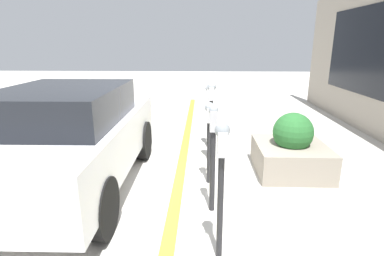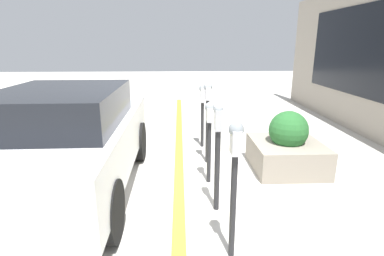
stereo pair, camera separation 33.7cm
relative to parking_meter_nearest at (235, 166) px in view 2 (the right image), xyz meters
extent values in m
plane|color=beige|center=(1.77, 0.48, -1.03)|extent=(40.00, 40.00, 0.00)
cube|color=gold|center=(1.77, 0.56, -1.01)|extent=(14.49, 0.16, 0.04)
cube|color=black|center=(5.03, -3.91, 0.98)|extent=(4.35, 0.02, 2.19)
cylinder|color=#232326|center=(0.00, 0.00, -0.45)|extent=(0.06, 0.06, 1.16)
cube|color=#B7B7BC|center=(0.00, 0.00, 0.25)|extent=(0.17, 0.09, 0.25)
sphere|color=gray|center=(0.00, 0.00, 0.37)|extent=(0.15, 0.15, 0.15)
cylinder|color=#232326|center=(0.93, 0.05, -0.47)|extent=(0.07, 0.07, 1.12)
cube|color=#B7B7BC|center=(0.93, 0.05, 0.22)|extent=(0.14, 0.09, 0.27)
sphere|color=gray|center=(0.93, 0.05, 0.36)|extent=(0.12, 0.12, 0.12)
cylinder|color=#232326|center=(1.77, 0.08, -0.52)|extent=(0.07, 0.07, 1.02)
cube|color=#B7B7BC|center=(1.77, 0.08, 0.10)|extent=(0.18, 0.09, 0.23)
sphere|color=gray|center=(1.77, 0.08, 0.22)|extent=(0.15, 0.15, 0.15)
cylinder|color=#232326|center=(2.62, 0.03, -0.43)|extent=(0.06, 0.06, 1.20)
cube|color=#B7B7BC|center=(2.62, 0.03, 0.29)|extent=(0.19, 0.09, 0.24)
sphere|color=gray|center=(2.62, 0.03, 0.41)|extent=(0.16, 0.16, 0.16)
cylinder|color=#232326|center=(3.52, 0.05, -0.54)|extent=(0.07, 0.07, 0.99)
cube|color=#B7B7BC|center=(3.52, 0.05, 0.11)|extent=(0.18, 0.09, 0.29)
sphere|color=gray|center=(3.52, 0.05, 0.25)|extent=(0.15, 0.15, 0.15)
cube|color=gray|center=(2.25, -1.37, -0.78)|extent=(1.25, 1.19, 0.50)
sphere|color=#28662D|center=(2.25, -1.37, -0.31)|extent=(0.68, 0.68, 0.68)
cube|color=silver|center=(1.56, 2.16, -0.29)|extent=(4.03, 1.84, 0.74)
cube|color=black|center=(1.39, 2.16, 0.32)|extent=(2.11, 1.60, 0.49)
cylinder|color=black|center=(2.80, 1.33, -0.66)|extent=(0.73, 0.21, 0.73)
cylinder|color=black|center=(2.80, 2.98, -0.66)|extent=(0.73, 0.21, 0.73)
cylinder|color=black|center=(0.31, 1.33, -0.66)|extent=(0.73, 0.21, 0.73)
camera|label=1|loc=(-2.70, 0.19, 1.16)|focal=28.00mm
camera|label=2|loc=(-2.69, 0.53, 1.16)|focal=28.00mm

